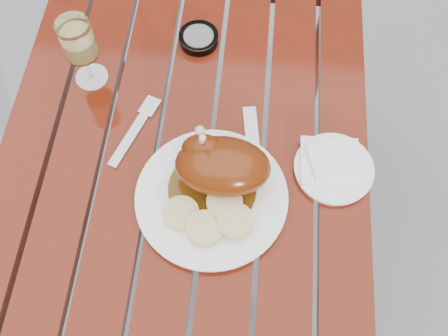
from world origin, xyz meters
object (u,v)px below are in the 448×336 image
at_px(dinner_plate, 212,198).
at_px(wine_glass, 82,53).
at_px(table, 194,202).
at_px(ashtray, 199,38).
at_px(side_plate, 334,169).

distance_m(dinner_plate, wine_glass, 0.43).
xyz_separation_m(table, ashtray, (0.00, 0.27, 0.39)).
height_order(table, ashtray, ashtray).
bearing_deg(side_plate, wine_glass, 161.07).
bearing_deg(ashtray, wine_glass, -151.36).
bearing_deg(dinner_plate, ashtray, 100.13).
bearing_deg(side_plate, dinner_plate, -160.11).
xyz_separation_m(table, side_plate, (0.32, -0.05, 0.38)).
relative_size(table, dinner_plate, 3.84).
height_order(wine_glass, ashtray, wine_glass).
relative_size(dinner_plate, side_plate, 1.85).
bearing_deg(side_plate, ashtray, 135.16).
distance_m(table, wine_glass, 0.54).
xyz_separation_m(dinner_plate, wine_glass, (-0.31, 0.28, 0.08)).
bearing_deg(side_plate, table, 170.62).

